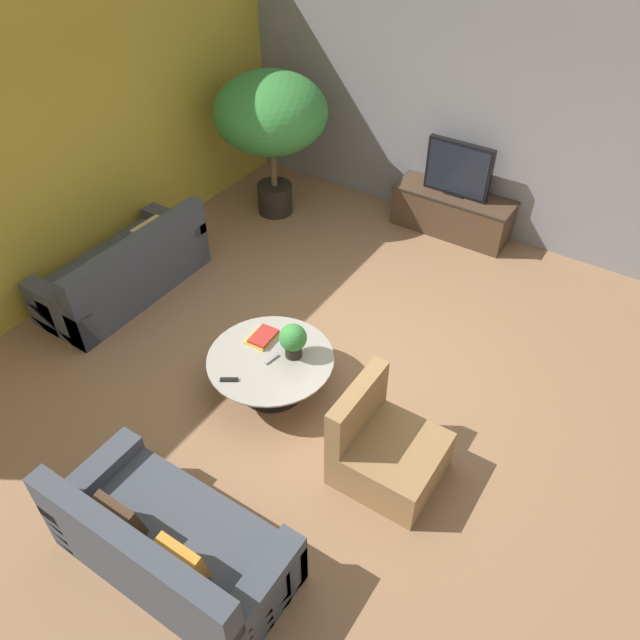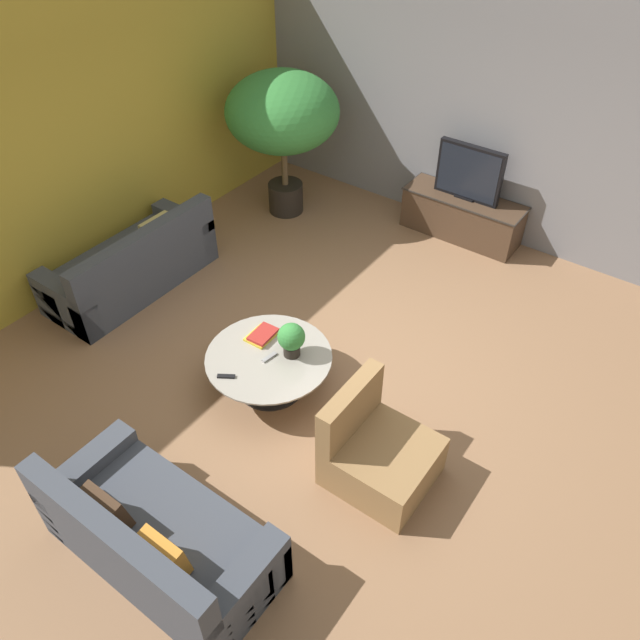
# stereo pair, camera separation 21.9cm
# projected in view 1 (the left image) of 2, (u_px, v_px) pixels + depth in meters

# --- Properties ---
(ground_plane) EXTENTS (24.00, 24.00, 0.00)m
(ground_plane) POSITION_uv_depth(u_px,v_px,m) (333.00, 372.00, 6.14)
(ground_plane) COLOR #8C6647
(back_wall_stone) EXTENTS (7.40, 0.12, 3.00)m
(back_wall_stone) POSITION_uv_depth(u_px,v_px,m) (485.00, 111.00, 7.20)
(back_wall_stone) COLOR slate
(back_wall_stone) RESTS_ON ground
(side_wall_left) EXTENTS (0.12, 7.40, 3.00)m
(side_wall_left) POSITION_uv_depth(u_px,v_px,m) (86.00, 141.00, 6.62)
(side_wall_left) COLOR gold
(side_wall_left) RESTS_ON ground
(media_console) EXTENTS (1.50, 0.50, 0.54)m
(media_console) POSITION_uv_depth(u_px,v_px,m) (452.00, 212.00, 7.84)
(media_console) COLOR #473323
(media_console) RESTS_ON ground
(television) EXTENTS (0.82, 0.13, 0.67)m
(television) POSITION_uv_depth(u_px,v_px,m) (458.00, 170.00, 7.45)
(television) COLOR black
(television) RESTS_ON media_console
(coffee_table) EXTENTS (1.18, 1.18, 0.40)m
(coffee_table) POSITION_uv_depth(u_px,v_px,m) (271.00, 367.00, 5.79)
(coffee_table) COLOR black
(coffee_table) RESTS_ON ground
(couch_by_wall) EXTENTS (0.84, 1.92, 0.84)m
(couch_by_wall) POSITION_uv_depth(u_px,v_px,m) (125.00, 271.00, 6.90)
(couch_by_wall) COLOR #3D424C
(couch_by_wall) RESTS_ON ground
(couch_near_entry) EXTENTS (1.76, 0.84, 0.84)m
(couch_near_entry) POSITION_uv_depth(u_px,v_px,m) (169.00, 545.00, 4.46)
(couch_near_entry) COLOR #3D424C
(couch_near_entry) RESTS_ON ground
(armchair_wicker) EXTENTS (0.80, 0.76, 0.86)m
(armchair_wicker) POSITION_uv_depth(u_px,v_px,m) (385.00, 450.00, 5.09)
(armchair_wicker) COLOR olive
(armchair_wicker) RESTS_ON ground
(potted_palm_tall) EXTENTS (1.39, 1.39, 1.84)m
(potted_palm_tall) POSITION_uv_depth(u_px,v_px,m) (271.00, 117.00, 7.53)
(potted_palm_tall) COLOR black
(potted_palm_tall) RESTS_ON ground
(potted_plant_tabletop) EXTENTS (0.26, 0.26, 0.35)m
(potted_plant_tabletop) POSITION_uv_depth(u_px,v_px,m) (293.00, 340.00, 5.62)
(potted_plant_tabletop) COLOR black
(potted_plant_tabletop) RESTS_ON coffee_table
(book_stack) EXTENTS (0.23, 0.30, 0.05)m
(book_stack) POSITION_uv_depth(u_px,v_px,m) (262.00, 337.00, 5.89)
(book_stack) COLOR gold
(book_stack) RESTS_ON coffee_table
(remote_black) EXTENTS (0.16, 0.12, 0.02)m
(remote_black) POSITION_uv_depth(u_px,v_px,m) (229.00, 380.00, 5.50)
(remote_black) COLOR black
(remote_black) RESTS_ON coffee_table
(remote_silver) EXTENTS (0.06, 0.16, 0.02)m
(remote_silver) POSITION_uv_depth(u_px,v_px,m) (271.00, 359.00, 5.70)
(remote_silver) COLOR gray
(remote_silver) RESTS_ON coffee_table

